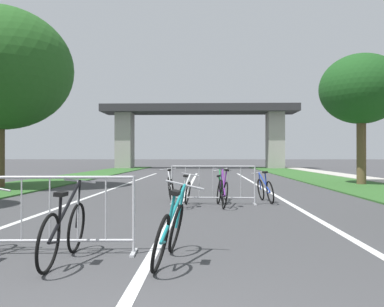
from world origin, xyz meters
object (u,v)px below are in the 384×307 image
at_px(tree_left_oak_mid, 0,69).
at_px(bicycle_green_1, 222,190).
at_px(bicycle_purple_7, 222,191).
at_px(bicycle_blue_2, 265,189).
at_px(bicycle_teal_6, 170,231).
at_px(bicycle_silver_3, 171,189).
at_px(bicycle_black_0, 64,231).
at_px(tree_right_pine_near, 361,90).
at_px(crowd_barrier_second, 213,185).
at_px(bicycle_white_5, 185,193).
at_px(crowd_barrier_nearest, 50,215).

bearing_deg(tree_left_oak_mid, bicycle_green_1, -28.43).
bearing_deg(bicycle_green_1, bicycle_purple_7, -86.37).
bearing_deg(bicycle_blue_2, bicycle_teal_6, -114.74).
distance_m(bicycle_silver_3, bicycle_teal_6, 6.63).
relative_size(bicycle_black_0, bicycle_silver_3, 0.99).
distance_m(tree_right_pine_near, bicycle_teal_6, 16.14).
bearing_deg(bicycle_black_0, bicycle_teal_6, 2.13).
bearing_deg(bicycle_teal_6, crowd_barrier_second, 89.59).
bearing_deg(bicycle_green_1, tree_left_oak_mid, 157.10).
relative_size(bicycle_silver_3, bicycle_purple_7, 0.97).
bearing_deg(bicycle_white_5, bicycle_silver_3, 121.62).
xyz_separation_m(tree_left_oak_mid, tree_right_pine_near, (15.35, 2.29, -0.56)).
distance_m(bicycle_blue_2, bicycle_purple_7, 1.65).
height_order(tree_right_pine_near, crowd_barrier_nearest, tree_right_pine_near).
distance_m(tree_right_pine_near, crowd_barrier_nearest, 16.63).
height_order(bicycle_silver_3, bicycle_teal_6, bicycle_teal_6).
xyz_separation_m(tree_left_oak_mid, bicycle_black_0, (6.64, -11.56, -4.47)).
distance_m(bicycle_blue_2, bicycle_silver_3, 2.68).
distance_m(crowd_barrier_second, bicycle_green_1, 0.63).
bearing_deg(crowd_barrier_nearest, bicycle_white_5, 73.74).
distance_m(crowd_barrier_second, bicycle_silver_3, 1.27).
relative_size(bicycle_blue_2, bicycle_silver_3, 0.95).
bearing_deg(crowd_barrier_second, bicycle_purple_7, -64.17).
bearing_deg(bicycle_black_0, crowd_barrier_nearest, 128.55).
xyz_separation_m(bicycle_green_1, bicycle_blue_2, (1.22, 0.04, 0.00)).
xyz_separation_m(bicycle_blue_2, bicycle_purple_7, (-1.26, -1.06, 0.03)).
height_order(crowd_barrier_second, bicycle_purple_7, crowd_barrier_second).
height_order(tree_right_pine_near, bicycle_black_0, tree_right_pine_near).
bearing_deg(tree_left_oak_mid, crowd_barrier_nearest, -60.52).
xyz_separation_m(bicycle_teal_6, bicycle_purple_7, (0.87, 5.69, 0.01)).
xyz_separation_m(tree_left_oak_mid, crowd_barrier_second, (8.58, -5.33, -4.33)).
relative_size(tree_left_oak_mid, crowd_barrier_second, 3.17).
xyz_separation_m(crowd_barrier_second, bicycle_green_1, (0.26, 0.55, -0.16)).
bearing_deg(bicycle_green_1, bicycle_blue_2, 7.43).
xyz_separation_m(crowd_barrier_second, bicycle_black_0, (-1.94, -6.22, -0.13)).
bearing_deg(bicycle_teal_6, tree_right_pine_near, 67.24).
xyz_separation_m(bicycle_blue_2, bicycle_silver_3, (-2.67, -0.14, 0.02)).
relative_size(crowd_barrier_nearest, bicycle_white_5, 1.42).
bearing_deg(bicycle_teal_6, bicycle_white_5, 96.54).
bearing_deg(bicycle_green_1, bicycle_teal_6, -92.11).
distance_m(tree_left_oak_mid, bicycle_teal_6, 14.67).
xyz_separation_m(crowd_barrier_nearest, bicycle_purple_7, (2.51, 5.33, -0.13)).
height_order(crowd_barrier_nearest, bicycle_white_5, crowd_barrier_nearest).
xyz_separation_m(bicycle_black_0, bicycle_purple_7, (2.17, 5.75, 0.00)).
bearing_deg(crowd_barrier_nearest, bicycle_blue_2, 59.45).
height_order(tree_left_oak_mid, bicycle_teal_6, tree_left_oak_mid).
xyz_separation_m(tree_right_pine_near, crowd_barrier_second, (-6.77, -7.63, -3.77)).
relative_size(crowd_barrier_second, bicycle_silver_3, 1.35).
distance_m(tree_left_oak_mid, bicycle_black_0, 14.06).
bearing_deg(tree_right_pine_near, bicycle_teal_6, -118.23).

